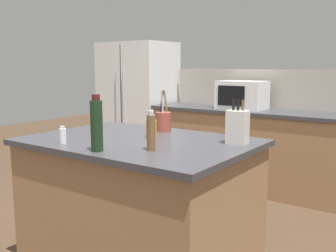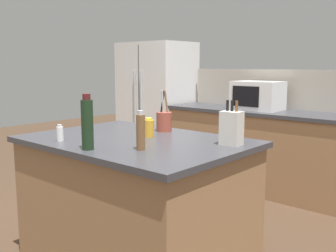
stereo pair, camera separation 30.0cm
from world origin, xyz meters
name	(u,v)px [view 2 (the right image)]	position (x,y,z in m)	size (l,w,h in m)	color
back_counter_run	(301,156)	(0.30, 2.20, 0.47)	(3.30, 0.66, 0.94)	#936B47
wall_backsplash	(315,90)	(0.30, 2.52, 1.17)	(3.26, 0.03, 0.46)	#B2A899
kitchen_island	(136,203)	(0.00, 0.00, 0.47)	(1.55, 1.09, 0.94)	#936B47
refrigerator	(157,105)	(-1.88, 2.25, 0.88)	(0.98, 0.75, 1.76)	white
microwave	(258,96)	(-0.24, 2.20, 1.10)	(0.54, 0.39, 0.33)	white
knife_block	(231,128)	(0.62, 0.26, 1.05)	(0.14, 0.11, 0.29)	beige
utensil_crock	(164,121)	(-0.06, 0.37, 1.02)	(0.12, 0.12, 0.32)	brown
pepper_grinder	(141,132)	(0.29, -0.23, 1.05)	(0.05, 0.05, 0.24)	brown
salt_shaker	(60,133)	(-0.33, -0.39, 0.99)	(0.05, 0.05, 0.11)	silver
wine_bottle	(87,124)	(0.04, -0.44, 1.10)	(0.07, 0.07, 0.34)	black
hot_sauce_bottle	(230,127)	(0.53, 0.39, 1.03)	(0.04, 0.04, 0.20)	red
honey_jar	(149,128)	(0.02, 0.12, 1.00)	(0.08, 0.08, 0.14)	gold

